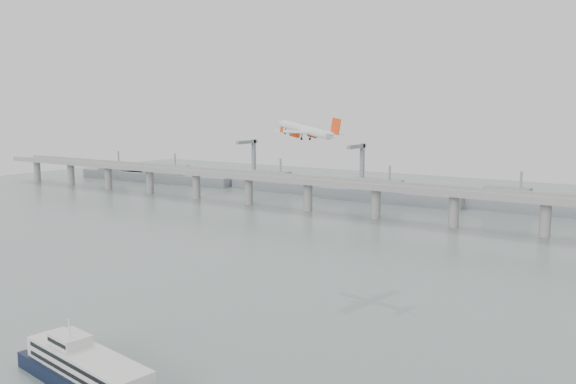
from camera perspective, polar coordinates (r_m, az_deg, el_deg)
The scene contains 5 objects.
ground at distance 208.45m, azimuth -8.56°, elevation -11.64°, with size 900.00×900.00×0.00m, color slate.
bridge at distance 373.58m, azimuth 12.24°, elevation -0.18°, with size 800.00×22.00×23.90m.
distant_fleet at distance 505.01m, azimuth -1.52°, elevation 0.79°, with size 453.00×60.90×40.00m.
ferry at distance 165.74m, azimuth -18.23°, elevation -15.67°, with size 84.57×23.80×16.00m.
airliner at distance 257.04m, azimuth 1.79°, elevation 5.80°, with size 36.91×33.91×9.98m.
Camera 1 is at (132.55, -144.91, 69.87)m, focal length 38.00 mm.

